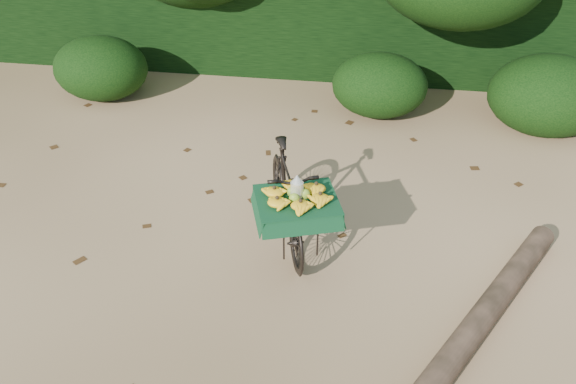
# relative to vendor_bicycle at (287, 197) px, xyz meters

# --- Properties ---
(ground) EXTENTS (80.00, 80.00, 0.00)m
(ground) POSITION_rel_vendor_bicycle_xyz_m (-0.55, -1.02, -0.58)
(ground) COLOR tan
(ground) RESTS_ON ground
(vendor_bicycle) EXTENTS (1.22, 1.99, 1.14)m
(vendor_bicycle) POSITION_rel_vendor_bicycle_xyz_m (0.00, 0.00, 0.00)
(vendor_bicycle) COLOR black
(vendor_bicycle) RESTS_ON ground
(fallen_log) EXTENTS (1.97, 3.09, 0.25)m
(fallen_log) POSITION_rel_vendor_bicycle_xyz_m (2.01, -1.17, -0.46)
(fallen_log) COLOR brown
(fallen_log) RESTS_ON ground
(hedge_backdrop) EXTENTS (26.00, 1.80, 1.80)m
(hedge_backdrop) POSITION_rel_vendor_bicycle_xyz_m (-0.55, 5.28, 0.32)
(hedge_backdrop) COLOR black
(hedge_backdrop) RESTS_ON ground
(bush_clumps) EXTENTS (8.80, 1.70, 0.90)m
(bush_clumps) POSITION_rel_vendor_bicycle_xyz_m (-0.05, 3.28, -0.13)
(bush_clumps) COLOR black
(bush_clumps) RESTS_ON ground
(leaf_litter) EXTENTS (7.00, 7.30, 0.01)m
(leaf_litter) POSITION_rel_vendor_bicycle_xyz_m (-0.55, -0.37, -0.58)
(leaf_litter) COLOR #442912
(leaf_litter) RESTS_ON ground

